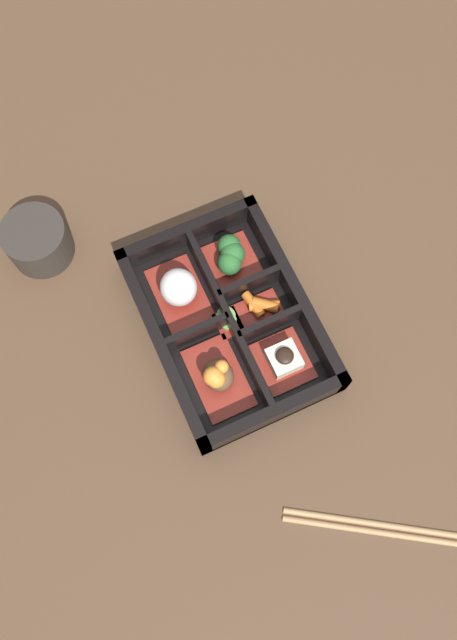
{
  "coord_description": "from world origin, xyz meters",
  "views": [
    {
      "loc": [
        -0.23,
        0.1,
        0.76
      ],
      "look_at": [
        0.0,
        0.0,
        0.03
      ],
      "focal_mm": 35.0,
      "sensor_mm": 36.0,
      "label": 1
    }
  ],
  "objects": [
    {
      "name": "chopsticks",
      "position": [
        -0.29,
        -0.05,
        0.0
      ],
      "size": [
        0.13,
        0.19,
        0.01
      ],
      "color": "#A87F51",
      "rests_on": "ground_plane"
    },
    {
      "name": "bowl_carrots",
      "position": [
        0.0,
        -0.04,
        0.02
      ],
      "size": [
        0.04,
        0.06,
        0.02
      ],
      "color": "maroon",
      "rests_on": "bento_base"
    },
    {
      "name": "bowl_tofu",
      "position": [
        -0.07,
        -0.04,
        0.02
      ],
      "size": [
        0.07,
        0.06,
        0.03
      ],
      "color": "maroon",
      "rests_on": "bento_base"
    },
    {
      "name": "bowl_greens",
      "position": [
        0.08,
        -0.04,
        0.03
      ],
      "size": [
        0.07,
        0.06,
        0.04
      ],
      "color": "maroon",
      "rests_on": "bento_base"
    },
    {
      "name": "ground_plane",
      "position": [
        0.0,
        0.0,
        0.0
      ],
      "size": [
        3.0,
        3.0,
        0.0
      ],
      "primitive_type": "plane",
      "color": "#4C3523"
    },
    {
      "name": "bowl_rice",
      "position": [
        0.06,
        0.04,
        0.03
      ],
      "size": [
        0.1,
        0.06,
        0.06
      ],
      "color": "maroon",
      "rests_on": "bento_base"
    },
    {
      "name": "tea_cup",
      "position": [
        0.2,
        0.18,
        0.03
      ],
      "size": [
        0.08,
        0.08,
        0.06
      ],
      "color": "#2D2823",
      "rests_on": "ground_plane"
    },
    {
      "name": "bowl_stew",
      "position": [
        -0.06,
        0.04,
        0.03
      ],
      "size": [
        0.1,
        0.06,
        0.05
      ],
      "color": "maroon",
      "rests_on": "bento_base"
    },
    {
      "name": "bowl_pickles",
      "position": [
        0.0,
        0.0,
        0.02
      ],
      "size": [
        0.04,
        0.03,
        0.01
      ],
      "color": "maroon",
      "rests_on": "bento_base"
    },
    {
      "name": "bento_rim",
      "position": [
        0.0,
        -0.0,
        0.02
      ],
      "size": [
        0.27,
        0.19,
        0.05
      ],
      "color": "black",
      "rests_on": "ground_plane"
    },
    {
      "name": "bento_base",
      "position": [
        0.0,
        0.0,
        0.01
      ],
      "size": [
        0.27,
        0.19,
        0.01
      ],
      "color": "black",
      "rests_on": "ground_plane"
    }
  ]
}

